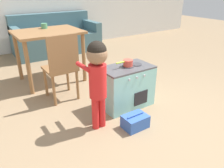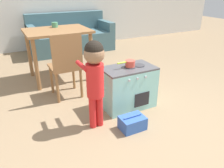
{
  "view_description": "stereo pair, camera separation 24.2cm",
  "coord_description": "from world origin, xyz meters",
  "px_view_note": "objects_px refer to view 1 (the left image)",
  "views": [
    {
      "loc": [
        -1.33,
        -1.16,
        1.38
      ],
      "look_at": [
        -0.11,
        0.67,
        0.38
      ],
      "focal_mm": 35.0,
      "sensor_mm": 36.0,
      "label": 1
    },
    {
      "loc": [
        -1.13,
        -1.28,
        1.38
      ],
      "look_at": [
        -0.11,
        0.67,
        0.38
      ],
      "focal_mm": 35.0,
      "sensor_mm": 36.0,
      "label": 2
    }
  ],
  "objects_px": {
    "toy_pot": "(128,63)",
    "dining_chair_near": "(61,66)",
    "couch": "(56,38)",
    "play_kitchen": "(126,86)",
    "dining_table": "(48,39)",
    "cup_on_table": "(44,26)",
    "child_figure": "(97,72)",
    "toy_basket": "(135,122)"
  },
  "relations": [
    {
      "from": "play_kitchen",
      "to": "dining_table",
      "type": "xyz_separation_m",
      "value": [
        -0.48,
        1.29,
        0.4
      ]
    },
    {
      "from": "toy_pot",
      "to": "couch",
      "type": "xyz_separation_m",
      "value": [
        0.17,
        2.82,
        -0.26
      ]
    },
    {
      "from": "play_kitchen",
      "to": "child_figure",
      "type": "height_order",
      "value": "child_figure"
    },
    {
      "from": "child_figure",
      "to": "couch",
      "type": "relative_size",
      "value": 0.51
    },
    {
      "from": "toy_basket",
      "to": "cup_on_table",
      "type": "height_order",
      "value": "cup_on_table"
    },
    {
      "from": "play_kitchen",
      "to": "dining_chair_near",
      "type": "distance_m",
      "value": 0.84
    },
    {
      "from": "dining_chair_near",
      "to": "couch",
      "type": "xyz_separation_m",
      "value": [
        0.76,
        2.25,
        -0.16
      ]
    },
    {
      "from": "dining_table",
      "to": "couch",
      "type": "distance_m",
      "value": 1.7
    },
    {
      "from": "child_figure",
      "to": "toy_basket",
      "type": "height_order",
      "value": "child_figure"
    },
    {
      "from": "child_figure",
      "to": "couch",
      "type": "height_order",
      "value": "child_figure"
    },
    {
      "from": "toy_pot",
      "to": "child_figure",
      "type": "bearing_deg",
      "value": -158.66
    },
    {
      "from": "play_kitchen",
      "to": "cup_on_table",
      "type": "height_order",
      "value": "cup_on_table"
    },
    {
      "from": "toy_pot",
      "to": "play_kitchen",
      "type": "bearing_deg",
      "value": -177.61
    },
    {
      "from": "toy_basket",
      "to": "cup_on_table",
      "type": "xyz_separation_m",
      "value": [
        -0.25,
        1.93,
        0.74
      ]
    },
    {
      "from": "dining_chair_near",
      "to": "cup_on_table",
      "type": "bearing_deg",
      "value": 82.13
    },
    {
      "from": "toy_pot",
      "to": "child_figure",
      "type": "xyz_separation_m",
      "value": [
        -0.53,
        -0.21,
        0.06
      ]
    },
    {
      "from": "play_kitchen",
      "to": "toy_pot",
      "type": "bearing_deg",
      "value": 2.39
    },
    {
      "from": "toy_basket",
      "to": "dining_chair_near",
      "type": "height_order",
      "value": "dining_chair_near"
    },
    {
      "from": "dining_table",
      "to": "dining_chair_near",
      "type": "bearing_deg",
      "value": -98.17
    },
    {
      "from": "cup_on_table",
      "to": "child_figure",
      "type": "bearing_deg",
      "value": -92.08
    },
    {
      "from": "toy_pot",
      "to": "child_figure",
      "type": "height_order",
      "value": "child_figure"
    },
    {
      "from": "dining_table",
      "to": "dining_chair_near",
      "type": "distance_m",
      "value": 0.75
    },
    {
      "from": "toy_pot",
      "to": "dining_chair_near",
      "type": "xyz_separation_m",
      "value": [
        -0.6,
        0.57,
        -0.1
      ]
    },
    {
      "from": "dining_table",
      "to": "cup_on_table",
      "type": "distance_m",
      "value": 0.26
    },
    {
      "from": "toy_pot",
      "to": "couch",
      "type": "bearing_deg",
      "value": 86.63
    },
    {
      "from": "toy_basket",
      "to": "dining_table",
      "type": "distance_m",
      "value": 1.84
    },
    {
      "from": "dining_chair_near",
      "to": "play_kitchen",
      "type": "bearing_deg",
      "value": -44.35
    },
    {
      "from": "toy_basket",
      "to": "dining_chair_near",
      "type": "bearing_deg",
      "value": 110.5
    },
    {
      "from": "toy_pot",
      "to": "cup_on_table",
      "type": "distance_m",
      "value": 1.59
    },
    {
      "from": "play_kitchen",
      "to": "toy_basket",
      "type": "distance_m",
      "value": 0.52
    },
    {
      "from": "couch",
      "to": "toy_pot",
      "type": "bearing_deg",
      "value": -93.37
    },
    {
      "from": "dining_table",
      "to": "couch",
      "type": "height_order",
      "value": "couch"
    },
    {
      "from": "couch",
      "to": "play_kitchen",
      "type": "bearing_deg",
      "value": -93.6
    },
    {
      "from": "toy_pot",
      "to": "couch",
      "type": "relative_size",
      "value": 0.12
    },
    {
      "from": "dining_table",
      "to": "cup_on_table",
      "type": "bearing_deg",
      "value": 83.18
    },
    {
      "from": "dining_chair_near",
      "to": "dining_table",
      "type": "bearing_deg",
      "value": 81.83
    },
    {
      "from": "dining_table",
      "to": "couch",
      "type": "bearing_deg",
      "value": 66.68
    },
    {
      "from": "toy_pot",
      "to": "couch",
      "type": "distance_m",
      "value": 2.84
    },
    {
      "from": "play_kitchen",
      "to": "dining_table",
      "type": "relative_size",
      "value": 0.66
    },
    {
      "from": "play_kitchen",
      "to": "toy_basket",
      "type": "xyz_separation_m",
      "value": [
        -0.21,
        -0.44,
        -0.18
      ]
    },
    {
      "from": "toy_pot",
      "to": "dining_chair_near",
      "type": "bearing_deg",
      "value": 136.23
    },
    {
      "from": "child_figure",
      "to": "cup_on_table",
      "type": "distance_m",
      "value": 1.71
    }
  ]
}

